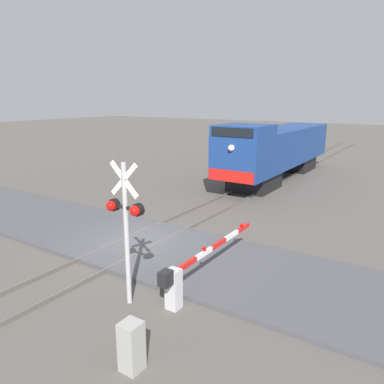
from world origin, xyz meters
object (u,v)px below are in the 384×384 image
at_px(locomotive, 277,149).
at_px(utility_cabinet, 131,346).
at_px(crossing_signal, 125,218).
at_px(crossing_gate, 186,274).

relative_size(locomotive, utility_cabinet, 13.20).
relative_size(crossing_signal, crossing_gate, 0.77).
height_order(locomotive, crossing_signal, locomotive).
distance_m(locomotive, crossing_signal, 18.34).
bearing_deg(crossing_signal, utility_cabinet, -45.99).
relative_size(locomotive, crossing_gate, 2.79).
bearing_deg(locomotive, crossing_gate, -77.32).
xyz_separation_m(locomotive, crossing_gate, (3.84, -17.07, -1.34)).
xyz_separation_m(locomotive, crossing_signal, (2.62, -18.15, 0.38)).
xyz_separation_m(crossing_gate, utility_cabinet, (0.66, -3.02, -0.22)).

